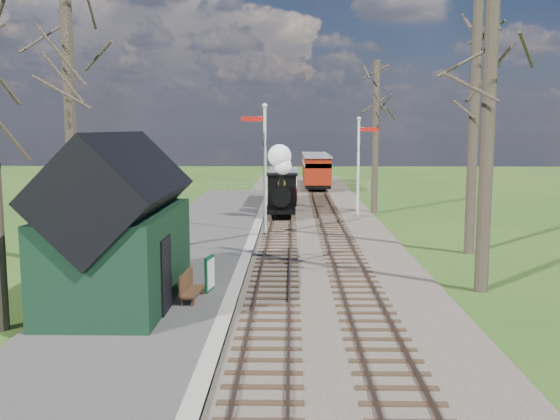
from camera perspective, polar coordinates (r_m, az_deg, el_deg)
The scene contains 19 objects.
ground at distance 14.12m, azimuth -1.30°, elevation -13.59°, with size 140.00×140.00×0.00m, color #29571B.
distant_hills at distance 80.41m, azimuth 1.67°, elevation -7.84°, with size 114.40×48.00×22.02m.
ballast_bed at distance 35.53m, azimuth 2.27°, elevation -0.64°, with size 8.00×60.00×0.10m, color brown.
track_near at distance 35.52m, azimuth 0.18°, elevation -0.55°, with size 1.60×60.00×0.15m.
track_far at distance 35.57m, azimuth 4.37°, elevation -0.56°, with size 1.60×60.00×0.15m.
platform at distance 27.91m, azimuth -7.30°, elevation -2.83°, with size 5.00×44.00×0.20m, color #474442.
coping_strip at distance 27.67m, azimuth -2.58°, elevation -2.86°, with size 0.40×44.00×0.21m, color #B2AD9E.
station_shed at distance 18.06m, azimuth -14.54°, elevation -1.70°, with size 3.25×6.30×4.78m.
semaphore_near at distance 29.23m, azimuth -1.52°, elevation 4.64°, with size 1.22×0.24×6.22m.
semaphore_far at distance 35.41m, azimuth 7.30°, elevation 4.65°, with size 1.22×0.24×5.72m.
bare_trees at distance 23.28m, azimuth 3.02°, elevation 7.81°, with size 15.51×22.39×12.00m.
fence_line at distance 49.37m, azimuth 0.79°, elevation 2.24°, with size 12.60×0.08×1.00m.
locomotive at distance 34.78m, azimuth 0.15°, elevation 2.22°, with size 1.61×3.76×4.03m.
coach at distance 40.85m, azimuth 0.30°, elevation 2.31°, with size 1.88×6.44×1.98m.
red_carriage_a at distance 50.70m, azimuth 3.40°, elevation 3.53°, with size 2.19×5.42×2.30m.
red_carriage_b at distance 56.19m, azimuth 3.18°, elevation 3.92°, with size 2.19×5.42×2.30m.
sign_board at distance 18.96m, azimuth -6.45°, elevation -5.79°, with size 0.22×0.73×1.07m.
bench at distance 18.12m, azimuth -8.32°, elevation -6.94°, with size 0.53×1.47×0.82m.
person at distance 16.78m, azimuth -11.01°, elevation -7.32°, with size 0.46×0.30×1.26m, color black.
Camera 1 is at (0.56, -13.16, 5.08)m, focal length 40.00 mm.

